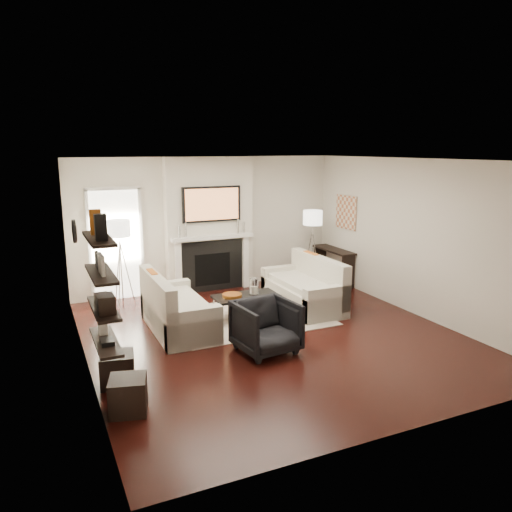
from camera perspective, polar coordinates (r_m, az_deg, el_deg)
name	(u,v)px	position (r m, az deg, el deg)	size (l,w,h in m)	color
room_envelope	(272,251)	(7.52, 1.89, 0.60)	(6.00, 6.00, 6.00)	black
chimney_breast	(209,225)	(10.14, -5.34, 3.60)	(1.80, 0.25, 2.70)	silver
fireplace_surround	(212,266)	(10.17, -5.00, -1.13)	(1.30, 0.02, 1.04)	black
firebox	(213,269)	(10.19, -4.98, -1.52)	(0.75, 0.02, 0.65)	black
mantel_pilaster_l	(178,268)	(9.93, -8.86, -1.39)	(0.12, 0.08, 1.10)	white
mantel_pilaster_r	(246,261)	(10.39, -1.20, -0.62)	(0.12, 0.08, 1.10)	white
mantel_shelf	(213,237)	(10.01, -4.97, 2.16)	(1.70, 0.18, 0.07)	white
tv_body	(212,204)	(9.93, -5.08, 5.93)	(1.20, 0.06, 0.70)	black
tv_screen	(212,204)	(9.90, -5.02, 5.91)	(1.10, 0.01, 0.62)	#BF723F
candlestick_l_tall	(186,230)	(9.82, -8.03, 2.98)	(0.04, 0.04, 0.30)	silver
candlestick_l_short	(179,232)	(9.79, -8.76, 2.75)	(0.04, 0.04, 0.24)	silver
candlestick_r_tall	(238,226)	(10.18, -2.08, 3.42)	(0.04, 0.04, 0.30)	silver
candlestick_r_short	(244,227)	(10.23, -1.41, 3.30)	(0.04, 0.04, 0.24)	silver
hallway_panel	(116,245)	(9.86, -15.72, 1.17)	(0.90, 0.02, 2.10)	white
door_trim_l	(90,248)	(9.78, -18.47, 0.91)	(0.06, 0.06, 2.16)	white
door_trim_r	(141,244)	(9.92, -12.96, 1.38)	(0.06, 0.06, 2.16)	white
door_trim_top	(113,189)	(9.69, -16.07, 7.42)	(1.02, 0.06, 0.06)	white
rug	(247,317)	(8.68, -1.02, -7.00)	(2.60, 2.00, 0.01)	#BAA899
loveseat_left_base	(179,317)	(8.15, -8.80, -6.93)	(0.85, 1.80, 0.42)	beige
loveseat_left_back	(157,301)	(7.98, -11.20, -5.07)	(0.18, 1.80, 0.80)	beige
loveseat_left_arm_n	(194,328)	(7.39, -7.09, -8.19)	(0.85, 0.18, 0.60)	beige
loveseat_left_arm_s	(166,298)	(8.87, -10.25, -4.78)	(0.85, 0.18, 0.60)	beige
loveseat_left_cushion	(181,301)	(8.08, -8.52, -5.15)	(0.63, 1.44, 0.10)	beige
pillow_left_orange	(152,284)	(8.20, -11.75, -3.13)	(0.10, 0.42, 0.42)	#B85B16
pillow_left_charcoal	(162,294)	(7.64, -10.73, -4.30)	(0.10, 0.40, 0.40)	black
loveseat_right_base	(303,296)	(9.20, 5.36, -4.60)	(0.85, 1.80, 0.42)	beige
loveseat_right_back	(319,278)	(9.28, 7.20, -2.46)	(0.18, 1.80, 0.80)	beige
loveseat_right_arm_n	(327,304)	(8.51, 8.09, -5.44)	(0.85, 0.18, 0.60)	beige
loveseat_right_arm_s	(282,281)	(9.86, 3.04, -2.86)	(0.85, 0.18, 0.60)	beige
loveseat_right_cushion	(301,283)	(9.10, 5.12, -3.07)	(0.63, 1.44, 0.10)	beige
pillow_right_orange	(311,263)	(9.48, 6.29, -0.85)	(0.10, 0.42, 0.42)	#B85B16
pillow_right_charcoal	(328,271)	(8.98, 8.23, -1.71)	(0.10, 0.40, 0.40)	black
coffee_table	(246,296)	(8.50, -1.17, -4.62)	(1.10, 0.55, 0.04)	black
coffee_leg_nw	(223,316)	(8.20, -3.79, -6.85)	(0.02, 0.02, 0.38)	silver
coffee_leg_ne	(278,308)	(8.58, 2.50, -5.95)	(0.02, 0.02, 0.38)	silver
coffee_leg_sw	(214,308)	(8.59, -4.83, -5.96)	(0.02, 0.02, 0.38)	silver
coffee_leg_se	(267,301)	(8.96, 1.22, -5.15)	(0.02, 0.02, 0.38)	silver
hurricane_glass	(254,286)	(8.52, -0.25, -3.47)	(0.16, 0.16, 0.27)	white
hurricane_candle	(254,290)	(8.53, -0.25, -3.89)	(0.09, 0.09, 0.13)	white
copper_bowl	(232,295)	(8.40, -2.74, -4.53)	(0.33, 0.33, 0.06)	#AF5D1D
armchair	(266,324)	(7.16, 1.19, -7.82)	(0.80, 0.75, 0.82)	black
lamp_left_post	(122,274)	(9.50, -15.11, -1.99)	(0.02, 0.02, 1.20)	silver
lamp_left_shade	(119,228)	(9.33, -15.40, 3.08)	(0.40, 0.40, 0.30)	white
lamp_left_leg_a	(128,273)	(9.52, -14.46, -1.93)	(0.02, 0.02, 1.25)	silver
lamp_left_leg_b	(118,273)	(9.58, -15.53, -1.89)	(0.02, 0.02, 1.25)	silver
lamp_left_leg_c	(119,275)	(9.40, -15.35, -2.15)	(0.02, 0.02, 1.25)	silver
lamp_right_post	(312,258)	(10.59, 6.39, -0.18)	(0.02, 0.02, 1.20)	silver
lamp_right_shade	(313,218)	(10.44, 6.50, 4.38)	(0.40, 0.40, 0.30)	white
lamp_right_leg_a	(316,257)	(10.64, 6.90, -0.13)	(0.02, 0.02, 1.25)	silver
lamp_right_leg_b	(307,257)	(10.64, 5.87, -0.11)	(0.02, 0.02, 1.25)	silver
lamp_right_leg_c	(312,259)	(10.48, 6.40, -0.31)	(0.02, 0.02, 1.25)	silver
console_top	(334,250)	(10.80, 8.89, 0.70)	(0.35, 1.20, 0.04)	black
console_leg_n	(348,273)	(10.44, 10.47, -1.88)	(0.30, 0.04, 0.71)	black
console_leg_s	(320,262)	(11.33, 7.31, -0.65)	(0.30, 0.04, 0.71)	black
wall_art	(346,212)	(10.61, 10.27, 4.94)	(0.03, 0.70, 0.70)	tan
shelf_bottom	(106,342)	(6.04, -16.79, -9.35)	(0.25, 1.00, 0.04)	black
shelf_lower	(104,308)	(5.91, -17.03, -5.74)	(0.25, 1.00, 0.04)	black
shelf_upper	(101,274)	(5.80, -17.27, -1.98)	(0.25, 1.00, 0.04)	black
shelf_top	(99,239)	(5.72, -17.53, 1.91)	(0.25, 1.00, 0.04)	black
decor_magfile_a	(101,227)	(5.48, -17.34, 3.15)	(0.12, 0.10, 0.28)	black
decor_magfile_b	(95,222)	(5.89, -17.87, 3.73)	(0.12, 0.10, 0.28)	#B85B16
decor_frame_a	(101,264)	(5.70, -17.26, -0.90)	(0.04, 0.30, 0.22)	white
decor_frame_b	(98,260)	(6.02, -17.65, -0.45)	(0.04, 0.22, 0.18)	black
decor_wine_rack	(106,304)	(5.67, -16.79, -5.26)	(0.18, 0.25, 0.20)	black
decor_box_small	(101,298)	(6.04, -17.27, -4.61)	(0.15, 0.12, 0.12)	black
decor_books	(107,342)	(5.92, -16.65, -9.37)	(0.14, 0.20, 0.05)	black
decor_box_tall	(103,327)	(6.20, -17.12, -7.75)	(0.10, 0.10, 0.18)	white
clock_rim	(74,231)	(7.61, -20.07, 2.67)	(0.34, 0.34, 0.04)	black
clock_face	(76,231)	(7.61, -19.88, 2.69)	(0.29, 0.29, 0.01)	white
ottoman_near	(117,369)	(6.54, -15.57, -12.33)	(0.40, 0.40, 0.40)	black
ottoman_far	(128,395)	(5.89, -14.39, -15.14)	(0.40, 0.40, 0.40)	black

